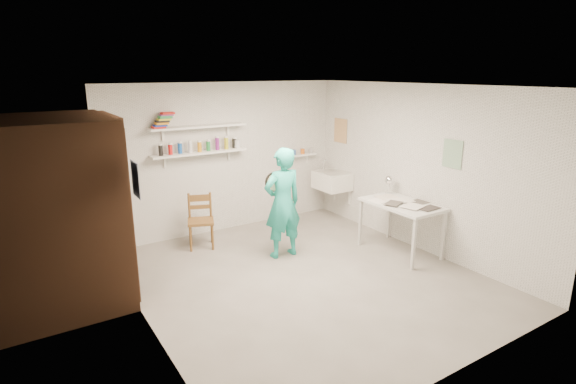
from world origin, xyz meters
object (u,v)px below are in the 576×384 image
desk_lamp (390,180)px  work_table (400,228)px  man (283,203)px  wall_clock (274,182)px  wooden_chair (201,221)px  belfast_sink (332,181)px

desk_lamp → work_table: bearing=-112.4°
man → work_table: size_ratio=1.39×
wall_clock → wooden_chair: wall_clock is taller
work_table → wall_clock: bearing=145.5°
belfast_sink → wall_clock: bearing=-156.0°
belfast_sink → wooden_chair: belfast_sink is taller
wooden_chair → desk_lamp: size_ratio=5.73×
wooden_chair → desk_lamp: desk_lamp is taller
belfast_sink → wall_clock: 1.80m
wall_clock → wooden_chair: size_ratio=0.35×
belfast_sink → wooden_chair: 2.48m
belfast_sink → man: 1.86m
wall_clock → wooden_chair: bearing=141.1°
wall_clock → desk_lamp: wall_clock is taller
wall_clock → work_table: (1.50, -1.03, -0.67)m
work_table → desk_lamp: 0.77m
wooden_chair → belfast_sink: bearing=21.1°
wall_clock → work_table: bearing=-33.5°
man → work_table: man is taller
work_table → wooden_chair: bearing=143.4°
man → wooden_chair: 1.32m
belfast_sink → man: bearing=-149.7°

